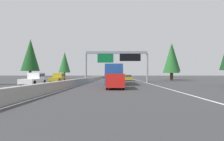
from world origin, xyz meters
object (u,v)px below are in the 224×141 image
object	(u,v)px
minivan_distant_b	(115,77)
box_truck_far_left	(115,74)
sedan_near_center	(110,76)
oncoming_far	(35,79)
sign_gantry_overhead	(117,58)
bus_near_right	(114,74)
sedan_mid_center	(128,78)
conifer_right_near	(171,59)
conifer_right_mid	(172,57)
pickup_far_center	(107,76)
conifer_left_near	(30,55)
oncoming_near	(58,78)
minivan_far_right	(115,80)
conifer_left_mid	(65,62)
sedan_mid_right	(122,76)

from	to	relation	value
minivan_distant_b	box_truck_far_left	bearing A→B (deg)	0.34
sedan_near_center	oncoming_far	xyz separation A→B (m)	(-97.81, 8.37, 0.23)
sign_gantry_overhead	bus_near_right	bearing A→B (deg)	174.56
bus_near_right	box_truck_far_left	xyz separation A→B (m)	(75.72, 0.20, -0.11)
sedan_mid_center	minivan_distant_b	distance (m)	3.29
box_truck_far_left	conifer_right_near	distance (m)	62.81
conifer_right_mid	pickup_far_center	bearing A→B (deg)	41.25
conifer_right_mid	conifer_left_near	bearing A→B (deg)	94.90
pickup_far_center	oncoming_near	bearing A→B (deg)	169.41
minivan_far_right	conifer_left_mid	xyz separation A→B (m)	(53.95, 20.46, 5.45)
conifer_right_near	sign_gantry_overhead	bearing A→B (deg)	122.29
pickup_far_center	conifer_left_mid	xyz separation A→B (m)	(-7.75, 16.52, 5.49)
minivan_far_right	conifer_left_near	bearing A→B (deg)	36.71
sedan_near_center	conifer_left_near	distance (m)	74.49
sedan_near_center	conifer_left_near	xyz separation A→B (m)	(-71.10, 21.20, 6.60)
bus_near_right	conifer_left_mid	bearing A→B (deg)	24.80
sedan_mid_right	conifer_left_near	bearing A→B (deg)	144.96
sedan_near_center	conifer_left_near	size ratio (longest dim) A/B	0.37
minivan_distant_b	conifer_left_mid	world-z (taller)	conifer_left_mid
sedan_mid_right	oncoming_near	xyz separation A→B (m)	(-55.90, 15.31, 0.23)
box_truck_far_left	minivan_distant_b	size ratio (longest dim) A/B	1.70
conifer_left_near	sedan_near_center	bearing A→B (deg)	-16.60
sedan_mid_right	conifer_left_near	distance (m)	49.69
bus_near_right	box_truck_far_left	distance (m)	75.72
sign_gantry_overhead	minivan_distant_b	size ratio (longest dim) A/B	2.54
sedan_mid_center	conifer_right_mid	world-z (taller)	conifer_right_mid
minivan_far_right	conifer_right_mid	distance (m)	41.58
oncoming_near	conifer_right_near	xyz separation A→B (m)	(6.66, -25.64, 4.46)
conifer_left_mid	oncoming_near	bearing A→B (deg)	-166.90
sedan_mid_center	conifer_right_mid	xyz separation A→B (m)	(10.30, -14.27, 6.12)
oncoming_near	conifer_left_near	distance (m)	21.24
sedan_near_center	minivan_distant_b	bearing A→B (deg)	-177.20
minivan_far_right	minivan_distant_b	world-z (taller)	same
minivan_distant_b	oncoming_near	distance (m)	14.81
minivan_far_right	bus_near_right	bearing A→B (deg)	1.15
minivan_far_right	sedan_near_center	size ratio (longest dim) A/B	1.14
minivan_far_right	pickup_far_center	xyz separation A→B (m)	(61.70, 3.94, -0.04)
sedan_mid_right	box_truck_far_left	world-z (taller)	box_truck_far_left
oncoming_far	conifer_left_mid	xyz separation A→B (m)	(47.04, 8.22, 5.49)
sedan_mid_right	oncoming_near	size ratio (longest dim) A/B	0.79
bus_near_right	sedan_near_center	size ratio (longest dim) A/B	2.61
sign_gantry_overhead	oncoming_far	world-z (taller)	sign_gantry_overhead
minivan_far_right	box_truck_far_left	bearing A→B (deg)	0.27
sedan_mid_center	conifer_right_mid	size ratio (longest dim) A/B	0.39
sedan_mid_center	sedan_mid_right	xyz separation A→B (m)	(46.97, 0.00, 0.00)
minivan_far_right	minivan_distant_b	distance (m)	26.66
oncoming_far	conifer_left_mid	distance (m)	48.07
sedan_near_center	minivan_distant_b	xyz separation A→B (m)	(-78.06, -3.82, 0.27)
minivan_far_right	bus_near_right	distance (m)	10.15
pickup_far_center	conifer_left_mid	bearing A→B (deg)	115.14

